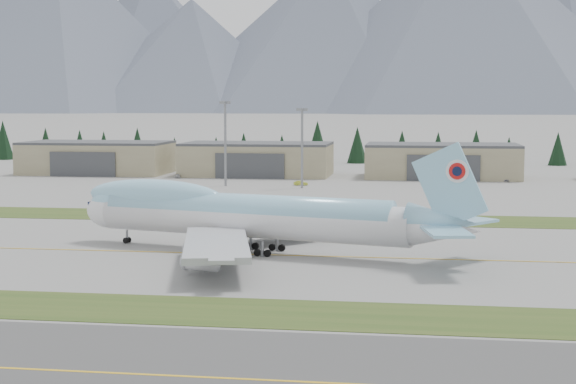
% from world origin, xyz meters
% --- Properties ---
extents(ground, '(7000.00, 7000.00, 0.00)m').
position_xyz_m(ground, '(0.00, 0.00, 0.00)').
color(ground, slate).
rests_on(ground, ground).
extents(grass_strip_near, '(400.00, 14.00, 0.08)m').
position_xyz_m(grass_strip_near, '(0.00, -38.00, 0.00)').
color(grass_strip_near, '#2D4619').
rests_on(grass_strip_near, ground).
extents(grass_strip_far, '(400.00, 18.00, 0.08)m').
position_xyz_m(grass_strip_far, '(0.00, 45.00, 0.00)').
color(grass_strip_far, '#2D4619').
rests_on(grass_strip_far, ground).
extents(taxiway_line_main, '(400.00, 0.40, 0.02)m').
position_xyz_m(taxiway_line_main, '(0.00, 0.00, 0.00)').
color(taxiway_line_main, gold).
rests_on(taxiway_line_main, ground).
extents(boeing_747_freighter, '(69.41, 57.89, 18.26)m').
position_xyz_m(boeing_747_freighter, '(10.37, 2.23, 6.02)').
color(boeing_747_freighter, white).
rests_on(boeing_747_freighter, ground).
extents(hangar_left, '(48.00, 26.60, 10.80)m').
position_xyz_m(hangar_left, '(-70.00, 149.90, 5.39)').
color(hangar_left, gray).
rests_on(hangar_left, ground).
extents(hangar_center, '(48.00, 26.60, 10.80)m').
position_xyz_m(hangar_center, '(-15.00, 149.90, 5.39)').
color(hangar_center, gray).
rests_on(hangar_center, ground).
extents(hangar_right, '(48.00, 26.60, 10.80)m').
position_xyz_m(hangar_right, '(45.00, 149.90, 5.39)').
color(hangar_right, gray).
rests_on(hangar_right, ground).
extents(floodlight_masts, '(206.05, 6.87, 24.27)m').
position_xyz_m(floodlight_masts, '(-2.50, 111.38, 16.25)').
color(floodlight_masts, gray).
rests_on(floodlight_masts, ground).
extents(service_vehicle_a, '(3.11, 4.25, 1.34)m').
position_xyz_m(service_vehicle_a, '(-38.33, 136.32, 0.00)').
color(service_vehicle_a, silver).
rests_on(service_vehicle_a, ground).
extents(service_vehicle_b, '(4.34, 2.10, 1.37)m').
position_xyz_m(service_vehicle_b, '(3.85, 116.47, 0.00)').
color(service_vehicle_b, '#A9B32C').
rests_on(service_vehicle_b, ground).
extents(service_vehicle_c, '(2.26, 4.68, 1.31)m').
position_xyz_m(service_vehicle_c, '(64.04, 138.89, 0.00)').
color(service_vehicle_c, '#AFAFB4').
rests_on(service_vehicle_c, ground).
extents(conifer_belt, '(279.25, 14.96, 16.78)m').
position_xyz_m(conifer_belt, '(1.87, 213.02, 6.99)').
color(conifer_belt, black).
rests_on(conifer_belt, ground).
extents(mountain_ridge_front, '(4246.01, 1091.75, 473.94)m').
position_xyz_m(mountain_ridge_front, '(-59.71, 2179.16, 218.16)').
color(mountain_ridge_front, '#43495A').
rests_on(mountain_ridge_front, ground).
extents(mountain_ridge_rear, '(4554.02, 1056.82, 528.41)m').
position_xyz_m(mountain_ridge_rear, '(139.12, 2900.00, 256.99)').
color(mountain_ridge_rear, '#43495A').
rests_on(mountain_ridge_rear, ground).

